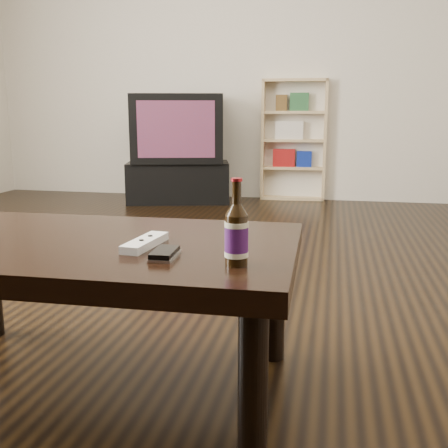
% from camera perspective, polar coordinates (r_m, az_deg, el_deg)
% --- Properties ---
extents(floor, '(5.00, 6.00, 0.01)m').
position_cam_1_polar(floor, '(2.29, -10.45, -8.76)').
color(floor, black).
rests_on(floor, ground).
extents(wall_back, '(5.00, 0.02, 2.70)m').
position_cam_1_polar(wall_back, '(5.09, 2.44, 18.16)').
color(wall_back, beige).
rests_on(wall_back, ground).
extents(tv_stand, '(1.00, 0.66, 0.36)m').
position_cam_1_polar(tv_stand, '(4.84, -4.98, 4.58)').
color(tv_stand, black).
rests_on(tv_stand, floor).
extents(tv, '(0.90, 0.68, 0.60)m').
position_cam_1_polar(tv, '(4.80, -5.09, 10.30)').
color(tv, black).
rests_on(tv, tv_stand).
extents(bookshelf, '(0.61, 0.30, 1.11)m').
position_cam_1_polar(bookshelf, '(5.04, 7.53, 9.31)').
color(bookshelf, tan).
rests_on(bookshelf, floor).
extents(coffee_table, '(1.20, 0.72, 0.45)m').
position_cam_1_polar(coffee_table, '(1.56, -14.56, -3.78)').
color(coffee_table, black).
rests_on(coffee_table, floor).
extents(beer_bottle, '(0.07, 0.07, 0.21)m').
position_cam_1_polar(beer_bottle, '(1.23, 1.37, -1.19)').
color(beer_bottle, black).
rests_on(beer_bottle, coffee_table).
extents(phone, '(0.06, 0.11, 0.02)m').
position_cam_1_polar(phone, '(1.32, -6.48, -3.24)').
color(phone, silver).
rests_on(phone, coffee_table).
extents(remote, '(0.07, 0.20, 0.02)m').
position_cam_1_polar(remote, '(1.43, -8.58, -2.02)').
color(remote, white).
rests_on(remote, coffee_table).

